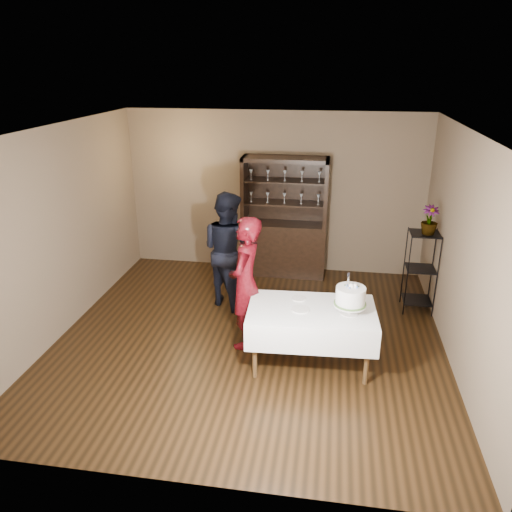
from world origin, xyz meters
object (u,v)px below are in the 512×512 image
object	(u,v)px
plant_etagere	(420,268)
woman	(245,283)
cake_table	(311,322)
potted_plant	(430,220)
man	(228,250)
cake	(350,297)
china_hutch	(284,236)

from	to	relation	value
plant_etagere	woman	bearing A→B (deg)	-150.01
cake_table	potted_plant	xyz separation A→B (m)	(1.50, 1.63, 0.83)
man	plant_etagere	bearing A→B (deg)	-140.53
plant_etagere	cake_table	size ratio (longest dim) A/B	0.79
cake_table	potted_plant	bearing A→B (deg)	47.44
cake	plant_etagere	bearing A→B (deg)	58.87
china_hutch	cake	xyz separation A→B (m)	(1.04, -2.77, 0.28)
man	potted_plant	size ratio (longest dim) A/B	4.27
cake_table	potted_plant	world-z (taller)	potted_plant
plant_etagere	cake	world-z (taller)	cake
china_hutch	cake	distance (m)	2.98
china_hutch	plant_etagere	distance (m)	2.33
woman	cake	world-z (taller)	woman
china_hutch	woman	xyz separation A→B (m)	(-0.23, -2.39, 0.19)
cake_table	cake	size ratio (longest dim) A/B	2.96
man	cake	size ratio (longest dim) A/B	3.35
cake_table	potted_plant	size ratio (longest dim) A/B	3.78
cake_table	man	bearing A→B (deg)	132.18
plant_etagere	potted_plant	distance (m)	0.74
cake_table	cake	bearing A→B (deg)	-6.58
china_hutch	potted_plant	xyz separation A→B (m)	(2.11, -1.09, 0.73)
woman	potted_plant	bearing A→B (deg)	126.01
cake_table	cake	distance (m)	0.57
china_hutch	cake_table	distance (m)	2.79
china_hutch	cake_table	world-z (taller)	china_hutch
cake	potted_plant	bearing A→B (deg)	57.50
plant_etagere	woman	xyz separation A→B (m)	(-2.31, -1.33, 0.20)
man	potted_plant	xyz separation A→B (m)	(2.80, 0.20, 0.53)
man	potted_plant	world-z (taller)	man
plant_etagere	woman	distance (m)	2.68
cake	man	bearing A→B (deg)	139.33
plant_etagere	man	bearing A→B (deg)	-175.13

